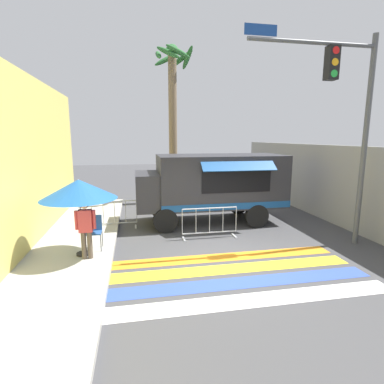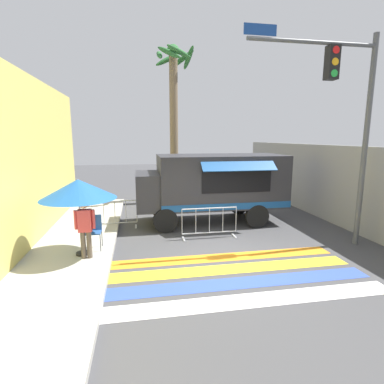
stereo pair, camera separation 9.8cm
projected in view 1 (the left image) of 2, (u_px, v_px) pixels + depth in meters
ground_plane at (222, 257)px, 8.39m from camera, size 60.00×60.00×0.00m
sidewalk_left at (20, 270)px, 7.41m from camera, size 4.40×16.00×0.14m
concrete_wall_right at (328, 183)px, 11.99m from camera, size 0.20×16.00×3.01m
crosswalk_painted at (236, 275)px, 7.29m from camera, size 6.40×2.84×0.01m
food_truck at (209, 183)px, 11.62m from camera, size 5.67×2.70×2.65m
traffic_signal_pole at (346, 105)px, 8.62m from camera, size 3.99×0.29×6.21m
patio_umbrella at (79, 190)px, 7.88m from camera, size 1.98×1.98×2.09m
folding_chair at (94, 229)px, 8.59m from camera, size 0.43×0.43×0.96m
vendor_person at (86, 226)px, 7.81m from camera, size 0.53×0.21×1.56m
barricade_front at (210, 223)px, 9.92m from camera, size 1.86×0.44×1.04m
barricade_side at (115, 215)px, 11.00m from camera, size 1.62×0.44×1.04m
palm_tree at (173, 104)px, 14.76m from camera, size 2.05×2.11×7.69m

